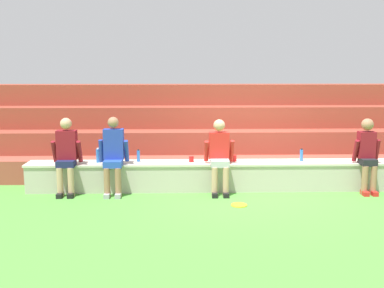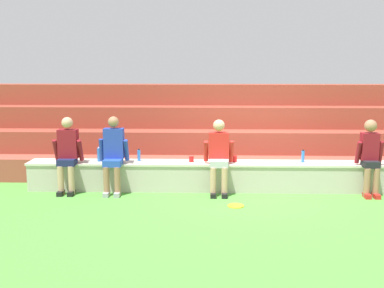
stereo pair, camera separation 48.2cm
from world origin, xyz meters
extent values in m
plane|color=#4C9338|center=(0.00, 0.00, 0.00)|extent=(80.00, 80.00, 0.00)
cube|color=#B7AF9E|center=(0.00, 0.24, 0.27)|extent=(8.47, 0.49, 0.54)
cube|color=beige|center=(0.00, 0.24, 0.52)|extent=(8.51, 0.53, 0.04)
cube|color=#9D4637|center=(0.00, 0.96, 0.24)|extent=(12.12, 0.57, 0.48)
cube|color=brown|center=(0.00, 1.54, 0.48)|extent=(12.12, 0.57, 0.95)
cube|color=brown|center=(0.00, 2.11, 0.72)|extent=(12.12, 0.57, 1.43)
cube|color=brown|center=(0.00, 2.68, 0.95)|extent=(12.12, 0.57, 1.91)
cylinder|color=tan|center=(-3.53, -0.18, 0.27)|extent=(0.11, 0.11, 0.54)
cylinder|color=tan|center=(-3.34, -0.18, 0.27)|extent=(0.11, 0.11, 0.54)
cube|color=black|center=(-3.53, -0.22, 0.04)|extent=(0.10, 0.22, 0.08)
cube|color=black|center=(-3.34, -0.22, 0.04)|extent=(0.10, 0.22, 0.08)
cube|color=#191E47|center=(-3.44, -0.06, 0.59)|extent=(0.32, 0.29, 0.12)
cube|color=maroon|center=(-3.44, 0.06, 0.91)|extent=(0.36, 0.20, 0.53)
sphere|color=tan|center=(-3.44, 0.06, 1.30)|extent=(0.21, 0.21, 0.21)
cylinder|color=maroon|center=(-3.66, 0.04, 0.79)|extent=(0.08, 0.22, 0.42)
cylinder|color=maroon|center=(-3.21, 0.04, 0.79)|extent=(0.08, 0.23, 0.42)
cylinder|color=#996B4C|center=(-2.68, -0.22, 0.27)|extent=(0.11, 0.11, 0.54)
cylinder|color=#996B4C|center=(-2.48, -0.22, 0.27)|extent=(0.11, 0.11, 0.54)
cube|color=#99999E|center=(-2.68, -0.26, 0.04)|extent=(0.10, 0.22, 0.08)
cube|color=#99999E|center=(-2.48, -0.26, 0.04)|extent=(0.10, 0.22, 0.08)
cube|color=#2347B2|center=(-2.58, -0.08, 0.59)|extent=(0.33, 0.33, 0.12)
cube|color=#23389E|center=(-2.58, 0.06, 0.92)|extent=(0.36, 0.20, 0.56)
sphere|color=#996B4C|center=(-2.58, 0.06, 1.32)|extent=(0.20, 0.20, 0.20)
cylinder|color=#23389E|center=(-2.81, 0.04, 0.80)|extent=(0.08, 0.15, 0.43)
cylinder|color=#23389E|center=(-2.35, 0.04, 0.80)|extent=(0.08, 0.22, 0.42)
cylinder|color=tan|center=(-0.75, -0.22, 0.27)|extent=(0.11, 0.11, 0.54)
cylinder|color=tan|center=(-0.54, -0.22, 0.27)|extent=(0.11, 0.11, 0.54)
cube|color=black|center=(-0.75, -0.26, 0.04)|extent=(0.10, 0.22, 0.08)
cube|color=black|center=(-0.54, -0.26, 0.04)|extent=(0.10, 0.22, 0.08)
cube|color=#B2B2B7|center=(-0.65, -0.08, 0.59)|extent=(0.33, 0.33, 0.12)
cube|color=red|center=(-0.65, 0.10, 0.89)|extent=(0.37, 0.20, 0.48)
sphere|color=tan|center=(-0.65, 0.10, 1.26)|extent=(0.22, 0.22, 0.22)
cylinder|color=red|center=(-0.88, 0.08, 0.78)|extent=(0.08, 0.24, 0.42)
cylinder|color=red|center=(-0.41, 0.08, 0.78)|extent=(0.08, 0.20, 0.42)
cylinder|color=#996B4C|center=(2.01, -0.18, 0.27)|extent=(0.11, 0.11, 0.54)
cylinder|color=#996B4C|center=(2.17, -0.18, 0.27)|extent=(0.11, 0.11, 0.54)
cube|color=red|center=(2.01, -0.22, 0.04)|extent=(0.10, 0.22, 0.08)
cube|color=red|center=(2.17, -0.22, 0.04)|extent=(0.10, 0.22, 0.08)
cube|color=black|center=(2.09, -0.07, 0.59)|extent=(0.27, 0.29, 0.12)
cube|color=maroon|center=(2.09, 0.05, 0.89)|extent=(0.30, 0.20, 0.49)
sphere|color=#996B4C|center=(2.09, 0.05, 1.27)|extent=(0.22, 0.22, 0.22)
cylinder|color=maroon|center=(1.89, 0.03, 0.78)|extent=(0.08, 0.20, 0.43)
cylinder|color=maroon|center=(2.29, 0.03, 0.78)|extent=(0.08, 0.16, 0.43)
cylinder|color=blue|center=(0.95, 0.27, 0.65)|extent=(0.06, 0.06, 0.22)
cylinder|color=black|center=(0.95, 0.27, 0.77)|extent=(0.04, 0.04, 0.02)
cylinder|color=blue|center=(-2.91, 0.25, 0.67)|extent=(0.08, 0.08, 0.26)
cylinder|color=white|center=(-2.91, 0.25, 0.81)|extent=(0.05, 0.05, 0.02)
cylinder|color=blue|center=(-2.16, 0.30, 0.65)|extent=(0.06, 0.06, 0.21)
cylinder|color=black|center=(-2.16, 0.30, 0.77)|extent=(0.04, 0.04, 0.02)
cylinder|color=red|center=(-1.16, 0.25, 0.60)|extent=(0.09, 0.09, 0.11)
cylinder|color=red|center=(-0.34, 0.28, 0.60)|extent=(0.09, 0.09, 0.12)
cylinder|color=yellow|center=(-0.37, -0.79, 0.01)|extent=(0.27, 0.27, 0.02)
camera|label=1|loc=(-1.37, -8.30, 2.34)|focal=43.15mm
camera|label=2|loc=(-0.88, -8.30, 2.34)|focal=43.15mm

